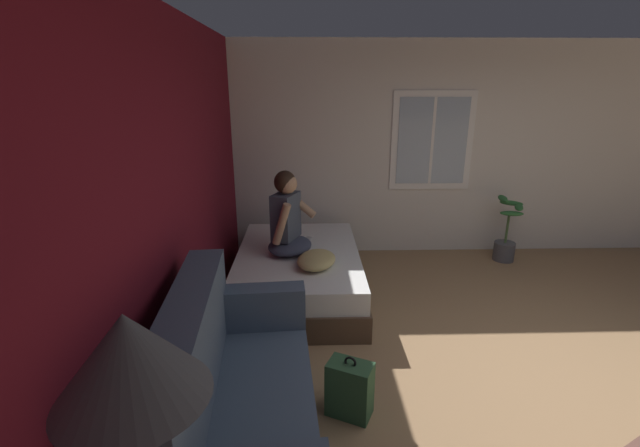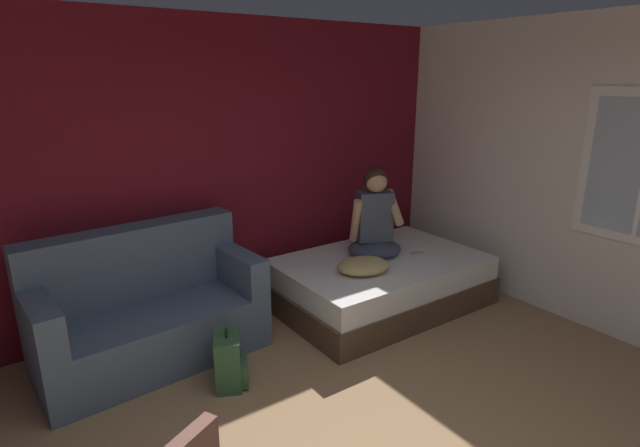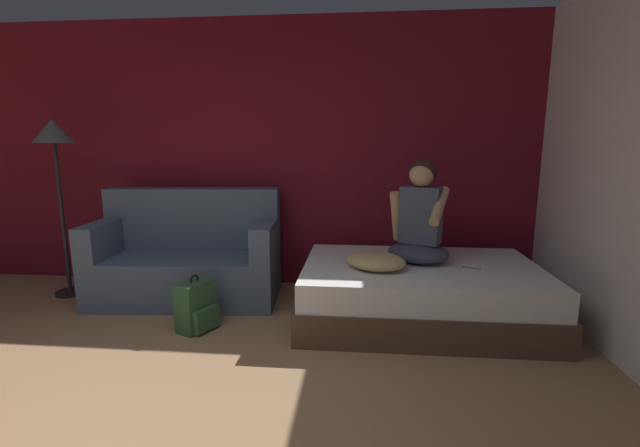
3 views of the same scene
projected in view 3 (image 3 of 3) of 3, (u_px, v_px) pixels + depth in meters
The scene contains 8 objects.
wall_back_accent at pixel (241, 156), 4.48m from camera, with size 10.99×0.16×2.70m, color maroon.
bed at pixel (420, 292), 3.62m from camera, with size 2.00×1.32×0.48m.
couch at pixel (189, 257), 4.12m from camera, with size 1.76×0.95×1.04m.
person_seated at pixel (420, 220), 3.61m from camera, with size 0.65×0.61×0.88m.
backpack at pixel (197, 306), 3.42m from camera, with size 0.32×0.35×0.46m.
throw_pillow at pixel (376, 261), 3.42m from camera, with size 0.48×0.36×0.14m, color tan.
cell_phone at pixel (471, 269), 3.44m from camera, with size 0.07×0.14×0.01m, color #B7B7BC.
floor_lamp at pixel (55, 149), 4.01m from camera, with size 0.36×0.36×1.70m.
Camera 3 is at (1.26, -1.43, 1.47)m, focal length 24.00 mm.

